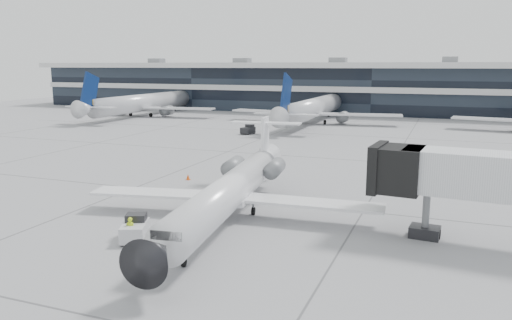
% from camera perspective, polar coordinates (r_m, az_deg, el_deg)
% --- Properties ---
extents(ground, '(220.00, 220.00, 0.00)m').
position_cam_1_polar(ground, '(40.53, -1.98, -4.45)').
color(ground, gray).
rests_on(ground, ground).
extents(terminal, '(170.00, 22.00, 10.00)m').
position_cam_1_polar(terminal, '(119.08, 13.79, 7.78)').
color(terminal, black).
rests_on(terminal, ground).
extents(bg_jet_left, '(32.00, 40.00, 9.60)m').
position_cam_1_polar(bg_jet_left, '(109.69, -12.46, 4.98)').
color(bg_jet_left, silver).
rests_on(bg_jet_left, ground).
extents(bg_jet_center, '(32.00, 40.00, 9.60)m').
position_cam_1_polar(bg_jet_center, '(94.51, 6.67, 4.26)').
color(bg_jet_center, silver).
rests_on(bg_jet_center, ground).
extents(regional_jet, '(21.15, 26.40, 6.10)m').
position_cam_1_polar(regional_jet, '(35.15, -2.79, -3.33)').
color(regional_jet, white).
rests_on(regional_jet, ground).
extents(ramp_worker, '(0.66, 0.51, 1.62)m').
position_cam_1_polar(ramp_worker, '(31.49, -14.13, -7.76)').
color(ramp_worker, '#C7EC18').
rests_on(ramp_worker, ground).
extents(baggage_tug, '(2.25, 2.78, 1.54)m').
position_cam_1_polar(baggage_tug, '(31.95, -13.66, -7.69)').
color(baggage_tug, silver).
rests_on(baggage_tug, ground).
extents(traffic_cone, '(0.45, 0.45, 0.57)m').
position_cam_1_polar(traffic_cone, '(47.45, -7.78, -1.94)').
color(traffic_cone, '#E04A0B').
rests_on(traffic_cone, ground).
extents(far_tug, '(1.88, 2.60, 1.50)m').
position_cam_1_polar(far_tug, '(78.27, -0.91, 3.48)').
color(far_tug, black).
rests_on(far_tug, ground).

